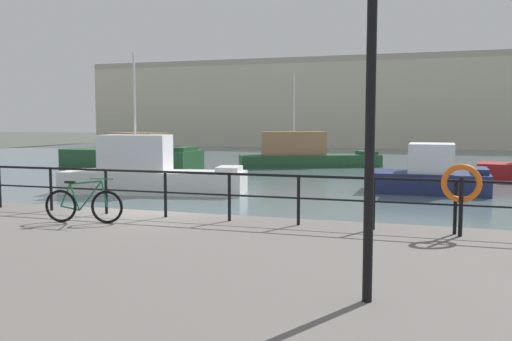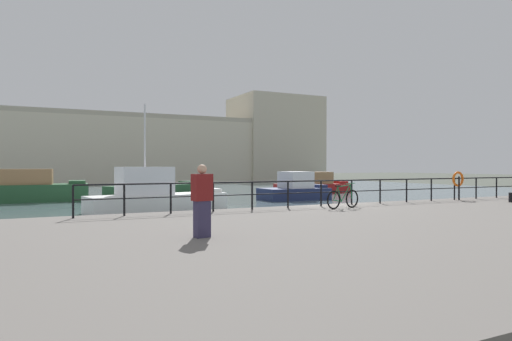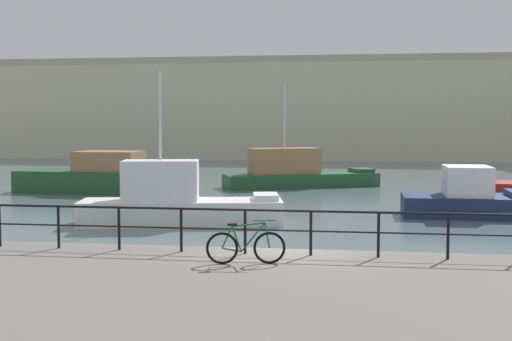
% 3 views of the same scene
% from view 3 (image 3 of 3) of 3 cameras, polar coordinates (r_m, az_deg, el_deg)
% --- Properties ---
extents(ground_plane, '(240.00, 240.00, 0.00)m').
position_cam_3_polar(ground_plane, '(17.13, 2.00, -9.69)').
color(ground_plane, '#4C5147').
extents(water_basin, '(80.00, 60.00, 0.01)m').
position_cam_3_polar(water_basin, '(46.94, 6.04, -0.83)').
color(water_basin, slate).
rests_on(water_basin, ground_plane).
extents(harbor_building, '(73.15, 12.27, 15.46)m').
position_cam_3_polar(harbor_building, '(74.38, 12.70, 5.36)').
color(harbor_building, beige).
rests_on(harbor_building, ground_plane).
extents(moored_white_yacht, '(5.15, 2.84, 2.17)m').
position_cam_3_polar(moored_white_yacht, '(30.45, 17.23, -2.22)').
color(moored_white_yacht, navy).
rests_on(moored_white_yacht, water_basin).
extents(moored_blue_motorboat, '(9.72, 6.07, 6.36)m').
position_cam_3_polar(moored_blue_motorboat, '(41.83, 3.41, -0.21)').
color(moored_blue_motorboat, '#23512D').
rests_on(moored_blue_motorboat, water_basin).
extents(moored_green_narrowboat, '(8.26, 3.57, 6.09)m').
position_cam_3_polar(moored_green_narrowboat, '(27.04, -6.73, -2.66)').
color(moored_green_narrowboat, white).
rests_on(moored_green_narrowboat, water_basin).
extents(moored_cabin_cruiser, '(9.77, 3.54, 2.38)m').
position_cam_3_polar(moored_cabin_cruiser, '(39.60, -12.79, -0.55)').
color(moored_cabin_cruiser, '#23512D').
rests_on(moored_cabin_cruiser, water_basin).
extents(quay_railing, '(23.64, 0.07, 1.08)m').
position_cam_3_polar(quay_railing, '(15.97, 7.48, -4.60)').
color(quay_railing, black).
rests_on(quay_railing, quay_promenade).
extents(parked_bicycle, '(1.75, 0.39, 0.98)m').
position_cam_3_polar(parked_bicycle, '(15.04, -0.88, -6.45)').
color(parked_bicycle, black).
rests_on(parked_bicycle, quay_promenade).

